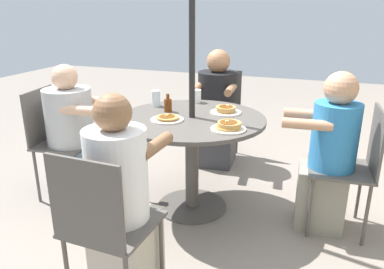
{
  "coord_description": "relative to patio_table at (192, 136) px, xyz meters",
  "views": [
    {
      "loc": [
        2.51,
        0.9,
        1.53
      ],
      "look_at": [
        0.0,
        0.0,
        0.61
      ],
      "focal_mm": 35.0,
      "sensor_mm": 36.0,
      "label": 1
    }
  ],
  "objects": [
    {
      "name": "patio_chair_north",
      "position": [
        0.16,
        -1.14,
        -0.08
      ],
      "size": [
        0.47,
        0.47,
        0.9
      ],
      "rotation": [
        0.0,
        0.0,
        0.14
      ],
      "color": "#514C47",
      "rests_on": "ground"
    },
    {
      "name": "diner_east",
      "position": [
        0.98,
        -0.04,
        -0.07
      ],
      "size": [
        0.5,
        0.34,
        1.14
      ],
      "rotation": [
        0.0,
        0.0,
        1.53
      ],
      "color": "beige",
      "rests_on": "ground"
    },
    {
      "name": "syrup_bottle",
      "position": [
        -0.08,
        -0.23,
        0.2
      ],
      "size": [
        0.08,
        0.06,
        0.14
      ],
      "color": "#602D0F",
      "rests_on": "patio_table"
    },
    {
      "name": "coffee_cup",
      "position": [
        -0.44,
        -0.12,
        0.2
      ],
      "size": [
        0.08,
        0.08,
        0.11
      ],
      "color": "white",
      "rests_on": "patio_table"
    },
    {
      "name": "patio_chair_east",
      "position": [
        1.15,
        -0.05,
        -0.08
      ],
      "size": [
        0.44,
        0.44,
        0.9
      ],
      "rotation": [
        0.0,
        0.0,
        1.53
      ],
      "color": "#514C47",
      "rests_on": "ground"
    },
    {
      "name": "diner_west",
      "position": [
        -0.97,
        -0.09,
        -0.09
      ],
      "size": [
        0.57,
        0.42,
        1.14
      ],
      "rotation": [
        0.0,
        0.0,
        -1.48
      ],
      "color": "#3D3D42",
      "rests_on": "ground"
    },
    {
      "name": "pancake_plate_a",
      "position": [
        0.14,
        -0.14,
        0.16
      ],
      "size": [
        0.24,
        0.24,
        0.04
      ],
      "color": "silver",
      "rests_on": "patio_table"
    },
    {
      "name": "patio_chair_west",
      "position": [
        -1.15,
        -0.1,
        -0.08
      ],
      "size": [
        0.46,
        0.46,
        0.9
      ],
      "rotation": [
        0.0,
        0.0,
        -1.48
      ],
      "color": "#514C47",
      "rests_on": "ground"
    },
    {
      "name": "pancake_plate_b",
      "position": [
        -0.19,
        0.21,
        0.17
      ],
      "size": [
        0.24,
        0.24,
        0.06
      ],
      "color": "silver",
      "rests_on": "patio_table"
    },
    {
      "name": "drinking_glass_a",
      "position": [
        -0.2,
        -0.39,
        0.21
      ],
      "size": [
        0.07,
        0.07,
        0.13
      ],
      "primitive_type": "cylinder",
      "color": "silver",
      "rests_on": "patio_table"
    },
    {
      "name": "diner_south",
      "position": [
        -0.07,
        0.98,
        -0.07
      ],
      "size": [
        0.34,
        0.52,
        1.14
      ],
      "rotation": [
        0.0,
        0.0,
        -3.07
      ],
      "color": "gray",
      "rests_on": "ground"
    },
    {
      "name": "patio_chair_south",
      "position": [
        -0.08,
        1.15,
        -0.08
      ],
      "size": [
        0.45,
        0.45,
        0.9
      ],
      "rotation": [
        0.0,
        0.0,
        -3.07
      ],
      "color": "#514C47",
      "rests_on": "ground"
    },
    {
      "name": "patio_table",
      "position": [
        0.0,
        0.0,
        0.0
      ],
      "size": [
        1.09,
        1.09,
        0.75
      ],
      "color": "#4C4742",
      "rests_on": "ground"
    },
    {
      "name": "umbrella_pole",
      "position": [
        0.0,
        0.0,
        0.61
      ],
      "size": [
        0.04,
        0.04,
        2.42
      ],
      "primitive_type": "cylinder",
      "color": "black",
      "rests_on": "ground"
    },
    {
      "name": "ground_plane",
      "position": [
        0.0,
        0.0,
        -0.6
      ],
      "size": [
        12.0,
        12.0,
        0.0
      ],
      "primitive_type": "plane",
      "color": "gray"
    },
    {
      "name": "diner_north",
      "position": [
        0.13,
        -0.97,
        -0.1
      ],
      "size": [
        0.42,
        0.53,
        1.11
      ],
      "rotation": [
        0.0,
        0.0,
        0.14
      ],
      "color": "slate",
      "rests_on": "ground"
    },
    {
      "name": "pancake_plate_c",
      "position": [
        0.2,
        0.33,
        0.17
      ],
      "size": [
        0.24,
        0.24,
        0.06
      ],
      "color": "silver",
      "rests_on": "patio_table"
    }
  ]
}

